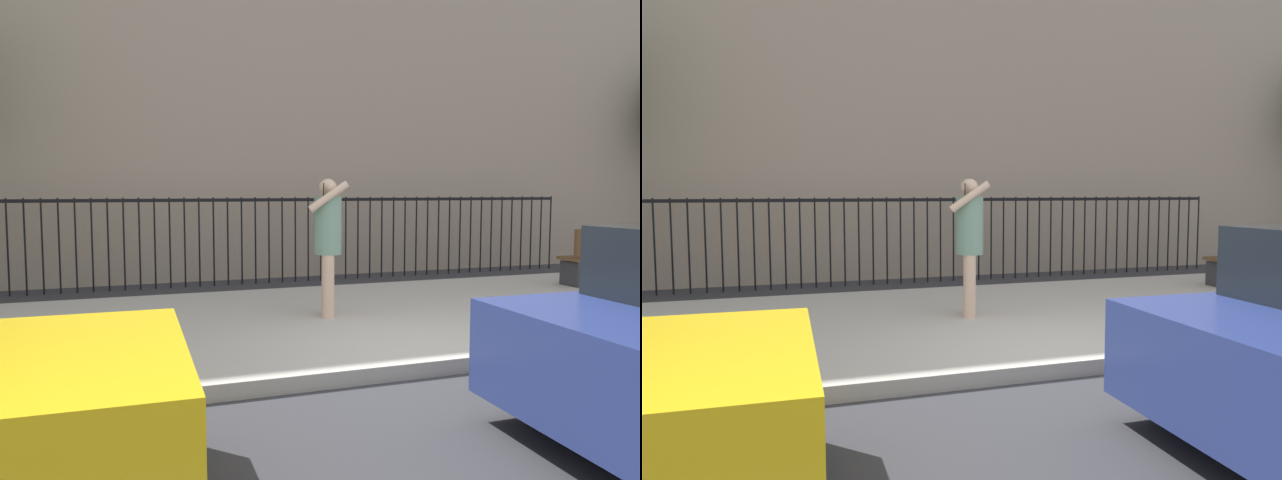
{
  "view_description": "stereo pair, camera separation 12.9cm",
  "coord_description": "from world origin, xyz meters",
  "views": [
    {
      "loc": [
        -2.99,
        -4.62,
        1.71
      ],
      "look_at": [
        -0.56,
        2.45,
        1.08
      ],
      "focal_mm": 32.81,
      "sensor_mm": 36.0,
      "label": 1
    },
    {
      "loc": [
        -2.87,
        -4.67,
        1.71
      ],
      "look_at": [
        -0.56,
        2.45,
        1.08
      ],
      "focal_mm": 32.81,
      "sensor_mm": 36.0,
      "label": 2
    }
  ],
  "objects": [
    {
      "name": "ground_plane",
      "position": [
        0.0,
        0.0,
        0.0
      ],
      "size": [
        60.0,
        60.0,
        0.0
      ],
      "primitive_type": "plane",
      "color": "#333338"
    },
    {
      "name": "sidewalk",
      "position": [
        0.0,
        2.2,
        0.07
      ],
      "size": [
        28.0,
        4.4,
        0.15
      ],
      "primitive_type": "cube",
      "color": "#B2ADA3",
      "rests_on": "ground"
    },
    {
      "name": "iron_fence",
      "position": [
        0.0,
        5.9,
        1.02
      ],
      "size": [
        12.03,
        0.04,
        1.6
      ],
      "color": "black",
      "rests_on": "ground"
    },
    {
      "name": "pedestrian_on_phone",
      "position": [
        -0.56,
        2.18,
        1.15
      ],
      "size": [
        0.52,
        0.71,
        1.71
      ],
      "color": "beige",
      "rests_on": "sidewalk"
    },
    {
      "name": "street_bench",
      "position": [
        4.72,
        2.99,
        0.65
      ],
      "size": [
        1.6,
        0.45,
        0.95
      ],
      "color": "brown",
      "rests_on": "sidewalk"
    }
  ]
}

